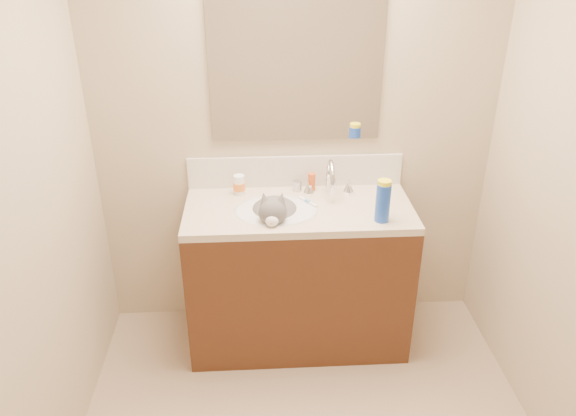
{
  "coord_description": "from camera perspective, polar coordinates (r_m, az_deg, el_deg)",
  "views": [
    {
      "loc": [
        -0.21,
        -1.65,
        2.2
      ],
      "look_at": [
        -0.06,
        0.92,
        0.88
      ],
      "focal_mm": 35.0,
      "sensor_mm": 36.0,
      "label": 1
    }
  ],
  "objects": [
    {
      "name": "room_shell",
      "position": [
        1.81,
        3.64,
        3.84
      ],
      "size": [
        2.24,
        2.54,
        2.52
      ],
      "color": "tan",
      "rests_on": "ground"
    },
    {
      "name": "vanity_cabinet",
      "position": [
        3.18,
        1.03,
        -7.11
      ],
      "size": [
        1.2,
        0.55,
        0.82
      ],
      "primitive_type": "cube",
      "color": "#452413",
      "rests_on": "ground"
    },
    {
      "name": "counter_slab",
      "position": [
        2.96,
        1.1,
        -0.22
      ],
      "size": [
        1.2,
        0.55,
        0.04
      ],
      "primitive_type": "cube",
      "color": "beige",
      "rests_on": "vanity_cabinet"
    },
    {
      "name": "basin",
      "position": [
        2.95,
        -1.19,
        -1.41
      ],
      "size": [
        0.45,
        0.36,
        0.14
      ],
      "primitive_type": "ellipsoid",
      "color": "silver",
      "rests_on": "vanity_cabinet"
    },
    {
      "name": "faucet",
      "position": [
        3.06,
        4.29,
        2.82
      ],
      "size": [
        0.28,
        0.2,
        0.21
      ],
      "color": "silver",
      "rests_on": "counter_slab"
    },
    {
      "name": "cat",
      "position": [
        2.93,
        -1.37,
        -0.85
      ],
      "size": [
        0.31,
        0.4,
        0.31
      ],
      "rotation": [
        0.0,
        0.0,
        -0.1
      ],
      "color": "#525052",
      "rests_on": "basin"
    },
    {
      "name": "backsplash",
      "position": [
        3.15,
        0.76,
        3.76
      ],
      "size": [
        1.2,
        0.02,
        0.18
      ],
      "primitive_type": "cube",
      "color": "silver",
      "rests_on": "counter_slab"
    },
    {
      "name": "mirror",
      "position": [
        2.97,
        0.83,
        14.27
      ],
      "size": [
        0.9,
        0.02,
        0.8
      ],
      "primitive_type": "cube",
      "color": "white",
      "rests_on": "room_shell"
    },
    {
      "name": "pill_bottle",
      "position": [
        3.08,
        -4.98,
        2.37
      ],
      "size": [
        0.06,
        0.06,
        0.11
      ],
      "primitive_type": "cylinder",
      "rotation": [
        0.0,
        0.0,
        -0.0
      ],
      "color": "white",
      "rests_on": "counter_slab"
    },
    {
      "name": "pill_label",
      "position": [
        3.08,
        -4.97,
        2.22
      ],
      "size": [
        0.07,
        0.07,
        0.04
      ],
      "primitive_type": "cylinder",
      "rotation": [
        0.0,
        0.0,
        -0.0
      ],
      "color": "orange",
      "rests_on": "pill_bottle"
    },
    {
      "name": "silver_jar",
      "position": [
        3.12,
        0.95,
        2.28
      ],
      "size": [
        0.06,
        0.06,
        0.06
      ],
      "primitive_type": "cylinder",
      "rotation": [
        0.0,
        0.0,
        -0.22
      ],
      "color": "#B7B7BC",
      "rests_on": "counter_slab"
    },
    {
      "name": "amber_bottle",
      "position": [
        3.11,
        2.42,
        2.65
      ],
      "size": [
        0.05,
        0.05,
        0.1
      ],
      "primitive_type": "cylinder",
      "rotation": [
        0.0,
        0.0,
        0.22
      ],
      "color": "#C24916",
      "rests_on": "counter_slab"
    },
    {
      "name": "toothbrush",
      "position": [
        3.0,
        2.0,
        0.65
      ],
      "size": [
        0.1,
        0.13,
        0.01
      ],
      "primitive_type": "cube",
      "rotation": [
        0.0,
        0.0,
        0.62
      ],
      "color": "white",
      "rests_on": "counter_slab"
    },
    {
      "name": "toothbrush_head",
      "position": [
        2.99,
        2.01,
        0.71
      ],
      "size": [
        0.03,
        0.04,
        0.02
      ],
      "primitive_type": "cube",
      "rotation": [
        0.0,
        0.0,
        0.62
      ],
      "color": "#70B9EF",
      "rests_on": "counter_slab"
    },
    {
      "name": "spray_can",
      "position": [
        2.81,
        9.61,
        0.53
      ],
      "size": [
        0.09,
        0.09,
        0.2
      ],
      "primitive_type": "cylinder",
      "rotation": [
        0.0,
        0.0,
        -0.18
      ],
      "color": "blue",
      "rests_on": "counter_slab"
    },
    {
      "name": "spray_cap",
      "position": [
        2.77,
        9.77,
        2.4
      ],
      "size": [
        0.08,
        0.08,
        0.04
      ],
      "primitive_type": "cylinder",
      "rotation": [
        0.0,
        0.0,
        -0.18
      ],
      "color": "yellow",
      "rests_on": "spray_can"
    }
  ]
}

